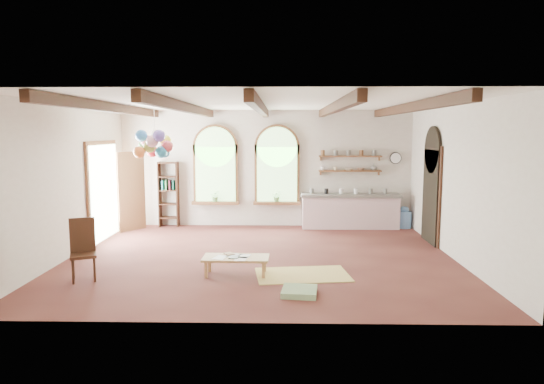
{
  "coord_description": "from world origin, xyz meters",
  "views": [
    {
      "loc": [
        0.45,
        -9.89,
        2.63
      ],
      "look_at": [
        0.22,
        0.6,
        1.31
      ],
      "focal_mm": 32.0,
      "sensor_mm": 36.0,
      "label": 1
    }
  ],
  "objects_px": {
    "kitchen_counter": "(350,211)",
    "balloon_cluster": "(155,145)",
    "side_chair": "(84,263)",
    "coffee_table": "(236,259)"
  },
  "relations": [
    {
      "from": "side_chair",
      "to": "kitchen_counter",
      "type": "bearing_deg",
      "value": 41.8
    },
    {
      "from": "side_chair",
      "to": "balloon_cluster",
      "type": "xyz_separation_m",
      "value": [
        0.66,
        2.55,
        2.02
      ]
    },
    {
      "from": "kitchen_counter",
      "to": "coffee_table",
      "type": "height_order",
      "value": "kitchen_counter"
    },
    {
      "from": "side_chair",
      "to": "balloon_cluster",
      "type": "relative_size",
      "value": 0.94
    },
    {
      "from": "coffee_table",
      "to": "side_chair",
      "type": "distance_m",
      "value": 2.7
    },
    {
      "from": "side_chair",
      "to": "balloon_cluster",
      "type": "height_order",
      "value": "balloon_cluster"
    },
    {
      "from": "side_chair",
      "to": "coffee_table",
      "type": "bearing_deg",
      "value": 7.36
    },
    {
      "from": "balloon_cluster",
      "to": "coffee_table",
      "type": "bearing_deg",
      "value": -47.53
    },
    {
      "from": "kitchen_counter",
      "to": "coffee_table",
      "type": "distance_m",
      "value": 5.22
    },
    {
      "from": "kitchen_counter",
      "to": "balloon_cluster",
      "type": "distance_m",
      "value": 5.55
    }
  ]
}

